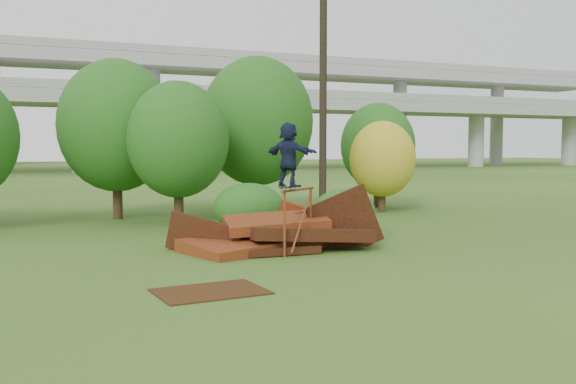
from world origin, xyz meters
name	(u,v)px	position (x,y,z in m)	size (l,w,h in m)	color
ground	(352,262)	(0.00, 0.00, 0.00)	(240.00, 240.00, 0.00)	#2D5116
scrap_pile	(278,234)	(-0.81, 2.62, 0.40)	(5.83, 3.15, 2.23)	#3D1A0B
grind_rail	(298,209)	(-0.59, 1.82, 1.16)	(1.48, 1.23, 1.70)	brown
skateboard	(289,187)	(-1.02, 1.47, 1.76)	(0.68, 0.61, 0.07)	black
skater	(289,154)	(-1.02, 1.47, 2.59)	(1.52, 0.48, 1.64)	#161C39
flat_plate	(210,291)	(-4.05, -1.70, 0.01)	(2.05, 1.46, 0.03)	#381F0C
tree_1	(116,126)	(-3.68, 11.87, 3.60)	(4.42, 4.42, 6.15)	black
tree_2	(178,140)	(-1.90, 9.37, 3.05)	(3.67, 3.67, 5.17)	black
tree_3	(257,121)	(2.27, 12.29, 3.88)	(4.78, 4.78, 6.64)	black
tree_4	(382,159)	(7.14, 10.07, 2.27)	(2.83, 2.83, 3.90)	black
tree_5	(378,146)	(8.13, 12.06, 2.84)	(3.43, 3.43, 4.82)	black
shrub_left	(249,207)	(-0.35, 6.23, 0.81)	(2.33, 2.15, 1.62)	#1A4311
shrub_right	(344,211)	(2.37, 4.72, 0.72)	(2.05, 1.88, 1.45)	#1A4311
utility_pole	(323,86)	(3.41, 8.32, 5.09)	(1.40, 0.28, 10.03)	black
freeway_overpass	(78,80)	(0.00, 62.92, 10.32)	(160.00, 15.00, 13.70)	gray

